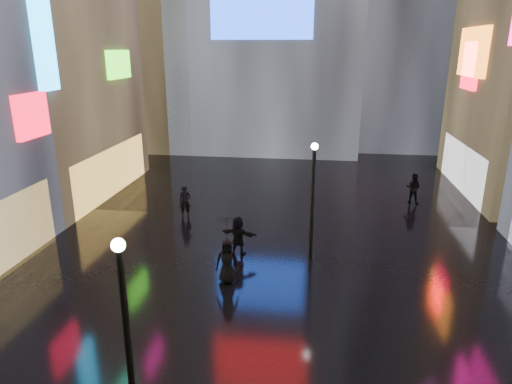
# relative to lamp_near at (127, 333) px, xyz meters

# --- Properties ---
(ground) EXTENTS (140.00, 140.00, 0.00)m
(ground) POSITION_rel_lamp_near_xyz_m (2.30, 12.12, -2.94)
(ground) COLOR black
(ground) RESTS_ON ground
(building_left_far) EXTENTS (10.28, 12.00, 22.00)m
(building_left_far) POSITION_rel_lamp_near_xyz_m (-13.68, 18.12, 8.04)
(building_left_far) COLOR black
(building_left_far) RESTS_ON ground
(tower_flank_left) EXTENTS (10.00, 10.00, 26.00)m
(tower_flank_left) POSITION_rel_lamp_near_xyz_m (-11.70, 34.12, 10.06)
(tower_flank_left) COLOR black
(tower_flank_left) RESTS_ON ground
(lamp_near) EXTENTS (0.30, 0.30, 5.20)m
(lamp_near) POSITION_rel_lamp_near_xyz_m (0.00, 0.00, 0.00)
(lamp_near) COLOR black
(lamp_near) RESTS_ON ground
(lamp_far) EXTENTS (0.30, 0.30, 5.20)m
(lamp_far) POSITION_rel_lamp_near_xyz_m (3.87, 10.40, 0.00)
(lamp_far) COLOR black
(lamp_far) RESTS_ON ground
(pedestrian_4) EXTENTS (0.99, 0.74, 1.83)m
(pedestrian_4) POSITION_rel_lamp_near_xyz_m (0.65, 7.78, -2.03)
(pedestrian_4) COLOR black
(pedestrian_4) RESTS_ON ground
(pedestrian_5) EXTENTS (1.72, 0.83, 1.78)m
(pedestrian_5) POSITION_rel_lamp_near_xyz_m (0.64, 10.38, -2.05)
(pedestrian_5) COLOR black
(pedestrian_5) RESTS_ON ground
(pedestrian_6) EXTENTS (0.72, 0.56, 1.76)m
(pedestrian_6) POSITION_rel_lamp_near_xyz_m (-3.08, 14.70, -2.06)
(pedestrian_6) COLOR black
(pedestrian_6) RESTS_ON ground
(pedestrian_7) EXTENTS (1.07, 0.97, 1.80)m
(pedestrian_7) POSITION_rel_lamp_near_xyz_m (9.77, 18.92, -2.05)
(pedestrian_7) COLOR black
(pedestrian_7) RESTS_ON ground
(umbrella_2) EXTENTS (1.10, 1.12, 0.97)m
(umbrella_2) POSITION_rel_lamp_near_xyz_m (0.65, 7.78, -0.63)
(umbrella_2) COLOR black
(umbrella_2) RESTS_ON pedestrian_4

